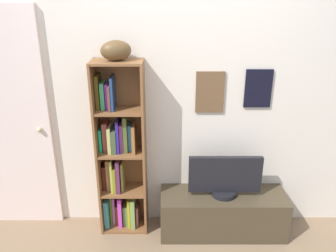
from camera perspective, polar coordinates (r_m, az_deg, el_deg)
back_wall at (r=3.02m, az=0.57°, el=5.37°), size 4.80×0.08×2.56m
bookshelf at (r=3.14m, az=-8.02°, el=-5.37°), size 0.43×0.26×1.60m
football at (r=2.80m, az=-8.58°, el=12.22°), size 0.28×0.22×0.16m
tv_stand at (r=3.33m, az=8.99°, el=-14.03°), size 1.14×0.39×0.39m
television at (r=3.13m, az=9.40°, el=-8.33°), size 0.65×0.22×0.38m
door at (r=3.37m, az=-24.89°, el=0.28°), size 0.75×0.09×2.03m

